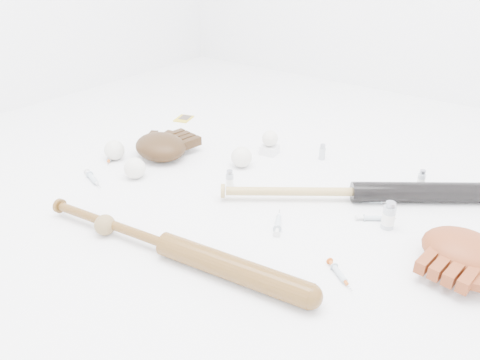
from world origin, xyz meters
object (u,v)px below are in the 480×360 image
Objects in this scene: glove_dark at (161,146)px; pedestal at (270,150)px; bat_dark at (355,192)px; bat_wood at (166,244)px.

glove_dark reaches higher than pedestal.
glove_dark is 0.45m from pedestal.
pedestal is at bearing 50.48° from glove_dark.
bat_dark reaches higher than bat_wood.
bat_dark is at bearing 19.86° from glove_dark.
bat_wood is 14.24× the size of pedestal.
bat_wood reaches higher than pedestal.
glove_dark reaches higher than bat_wood.
bat_dark is 1.05× the size of bat_wood.
glove_dark is (-0.78, -0.15, 0.01)m from bat_dark.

